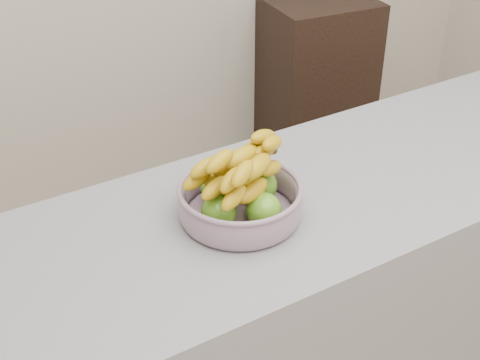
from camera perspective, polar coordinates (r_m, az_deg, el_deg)
name	(u,v)px	position (r m, az deg, el deg)	size (l,w,h in m)	color
counter	(331,311)	(1.97, 7.79, -11.05)	(2.00, 0.60, 0.90)	gray
cabinet	(316,88)	(3.29, 6.49, 7.81)	(0.48, 0.38, 0.86)	black
fruit_bowl	(240,196)	(1.51, 0.03, -1.35)	(0.29, 0.29, 0.18)	#A1B0C2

